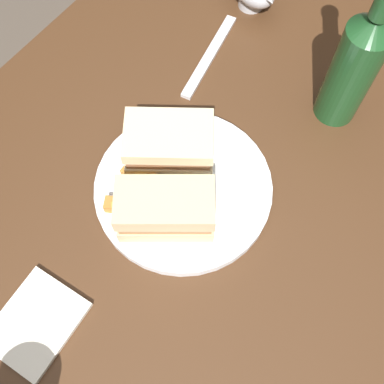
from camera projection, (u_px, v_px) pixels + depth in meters
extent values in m
plane|color=#4C4238|center=(196.00, 311.00, 1.32)|extent=(6.00, 6.00, 0.00)
cube|color=#422816|center=(198.00, 279.00, 0.97)|extent=(1.15, 0.80, 0.77)
cylinder|color=white|center=(183.00, 188.00, 0.63)|extent=(0.24, 0.24, 0.02)
cube|color=beige|center=(170.00, 150.00, 0.63)|extent=(0.13, 0.14, 0.02)
cube|color=#8C5B3D|center=(169.00, 143.00, 0.62)|extent=(0.12, 0.13, 0.02)
cube|color=beige|center=(169.00, 136.00, 0.60)|extent=(0.13, 0.14, 0.02)
cube|color=#CCB284|center=(166.00, 216.00, 0.59)|extent=(0.12, 0.14, 0.03)
cube|color=#B27A4C|center=(166.00, 209.00, 0.57)|extent=(0.12, 0.13, 0.01)
cube|color=#CCB284|center=(165.00, 203.00, 0.55)|extent=(0.12, 0.14, 0.03)
cube|color=#AD702D|center=(141.00, 176.00, 0.62)|extent=(0.03, 0.05, 0.02)
cube|color=#B77F33|center=(142.00, 198.00, 0.60)|extent=(0.03, 0.06, 0.02)
cube|color=#B77F33|center=(141.00, 181.00, 0.62)|extent=(0.05, 0.04, 0.02)
cube|color=#AD702D|center=(125.00, 206.00, 0.60)|extent=(0.04, 0.06, 0.02)
cube|color=gold|center=(130.00, 209.00, 0.60)|extent=(0.05, 0.05, 0.02)
cylinder|color=#B7B7BC|center=(251.00, 1.00, 0.78)|extent=(0.04, 0.04, 0.02)
cylinder|color=#19421E|center=(350.00, 75.00, 0.62)|extent=(0.06, 0.06, 0.16)
cone|color=#19421E|center=(375.00, 24.00, 0.54)|extent=(0.06, 0.06, 0.02)
cube|color=silver|center=(36.00, 323.00, 0.56)|extent=(0.12, 0.10, 0.01)
cube|color=silver|center=(210.00, 56.00, 0.73)|extent=(0.18, 0.05, 0.01)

